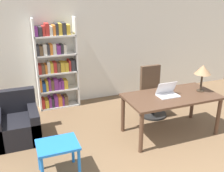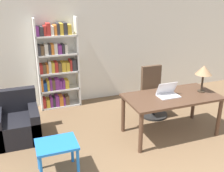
# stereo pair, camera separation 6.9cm
# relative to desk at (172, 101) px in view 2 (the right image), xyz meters

# --- Properties ---
(wall_back) EXTENTS (8.00, 0.06, 2.70)m
(wall_back) POSITION_rel_desk_xyz_m (-0.73, 2.11, 0.69)
(wall_back) COLOR silver
(wall_back) RESTS_ON ground_plane
(desk) EXTENTS (1.68, 0.86, 0.75)m
(desk) POSITION_rel_desk_xyz_m (0.00, 0.00, 0.00)
(desk) COLOR #4C3323
(desk) RESTS_ON ground_plane
(laptop) EXTENTS (0.37, 0.25, 0.25)m
(laptop) POSITION_rel_desk_xyz_m (-0.08, 0.02, 0.15)
(laptop) COLOR silver
(laptop) RESTS_ON desk
(table_lamp) EXTENTS (0.30, 0.30, 0.50)m
(table_lamp) POSITION_rel_desk_xyz_m (0.62, -0.01, 0.49)
(table_lamp) COLOR #2D2319
(table_lamp) RESTS_ON desk
(office_chair) EXTENTS (0.58, 0.58, 1.04)m
(office_chair) POSITION_rel_desk_xyz_m (0.09, 0.82, -0.21)
(office_chair) COLOR black
(office_chair) RESTS_ON ground_plane
(side_table_blue) EXTENTS (0.57, 0.46, 0.50)m
(side_table_blue) POSITION_rel_desk_xyz_m (-2.12, -0.43, -0.24)
(side_table_blue) COLOR blue
(side_table_blue) RESTS_ON ground_plane
(armchair) EXTENTS (0.76, 0.80, 0.84)m
(armchair) POSITION_rel_desk_xyz_m (-2.63, 0.80, -0.38)
(armchair) COLOR black
(armchair) RESTS_ON ground_plane
(bookshelf) EXTENTS (0.89, 0.28, 1.99)m
(bookshelf) POSITION_rel_desk_xyz_m (-1.72, 1.92, 0.29)
(bookshelf) COLOR white
(bookshelf) RESTS_ON ground_plane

